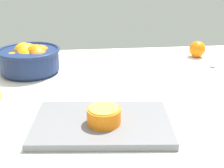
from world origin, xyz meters
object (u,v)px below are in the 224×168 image
Objects in this scene: spoon at (215,64)px; cutting_board at (102,124)px; fruit_bowl at (29,58)px; loose_orange_3 at (197,49)px; orange_half_0 at (104,116)px.

cutting_board is at bearing -137.45° from spoon.
spoon is at bearing 1.01° from fruit_bowl.
fruit_bowl is at bearing 118.27° from cutting_board.
orange_half_0 is at bearing -127.98° from loose_orange_3.
fruit_bowl reaches higher than loose_orange_3.
fruit_bowl is 71.85cm from spoon.
cutting_board is 2.91× the size of spoon.
cutting_board reaches higher than spoon.
orange_half_0 is 66.57cm from spoon.
loose_orange_3 reaches higher than cutting_board.
orange_half_0 reaches higher than cutting_board.
spoon is at bearing 42.55° from cutting_board.
fruit_bowl is 1.93× the size of spoon.
fruit_bowl is at bearing -178.99° from spoon.
loose_orange_3 is at bearing 52.02° from orange_half_0.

